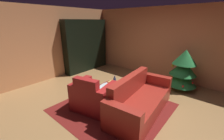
{
  "coord_description": "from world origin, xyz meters",
  "views": [
    {
      "loc": [
        1.84,
        -2.53,
        2.07
      ],
      "look_at": [
        -0.45,
        0.17,
        0.85
      ],
      "focal_mm": 22.98,
      "sensor_mm": 36.0,
      "label": 1
    }
  ],
  "objects_px": {
    "armchair_red": "(93,97)",
    "bottle_on_table": "(115,81)",
    "coffee_table": "(113,89)",
    "bookshelf_unit": "(88,46)",
    "couch_red": "(140,100)",
    "book_stack_on_table": "(112,84)",
    "decorated_tree": "(183,69)"
  },
  "relations": [
    {
      "from": "bookshelf_unit",
      "to": "coffee_table",
      "type": "xyz_separation_m",
      "value": [
        2.67,
        -1.52,
        -0.61
      ]
    },
    {
      "from": "couch_red",
      "to": "coffee_table",
      "type": "bearing_deg",
      "value": -169.93
    },
    {
      "from": "bookshelf_unit",
      "to": "armchair_red",
      "type": "distance_m",
      "value": 3.27
    },
    {
      "from": "armchair_red",
      "to": "bookshelf_unit",
      "type": "bearing_deg",
      "value": 140.74
    },
    {
      "from": "bookshelf_unit",
      "to": "coffee_table",
      "type": "distance_m",
      "value": 3.13
    },
    {
      "from": "coffee_table",
      "to": "bottle_on_table",
      "type": "bearing_deg",
      "value": 117.98
    },
    {
      "from": "bookshelf_unit",
      "to": "armchair_red",
      "type": "xyz_separation_m",
      "value": [
        2.47,
        -2.02,
        -0.71
      ]
    },
    {
      "from": "couch_red",
      "to": "bookshelf_unit",
      "type": "bearing_deg",
      "value": 157.64
    },
    {
      "from": "coffee_table",
      "to": "armchair_red",
      "type": "bearing_deg",
      "value": -111.29
    },
    {
      "from": "couch_red",
      "to": "book_stack_on_table",
      "type": "bearing_deg",
      "value": -170.73
    },
    {
      "from": "coffee_table",
      "to": "bottle_on_table",
      "type": "relative_size",
      "value": 2.99
    },
    {
      "from": "bottle_on_table",
      "to": "couch_red",
      "type": "bearing_deg",
      "value": -3.4
    },
    {
      "from": "armchair_red",
      "to": "coffee_table",
      "type": "bearing_deg",
      "value": 68.71
    },
    {
      "from": "couch_red",
      "to": "coffee_table",
      "type": "relative_size",
      "value": 2.95
    },
    {
      "from": "couch_red",
      "to": "bottle_on_table",
      "type": "relative_size",
      "value": 8.84
    },
    {
      "from": "armchair_red",
      "to": "coffee_table",
      "type": "distance_m",
      "value": 0.55
    },
    {
      "from": "armchair_red",
      "to": "couch_red",
      "type": "distance_m",
      "value": 1.1
    },
    {
      "from": "coffee_table",
      "to": "book_stack_on_table",
      "type": "height_order",
      "value": "book_stack_on_table"
    },
    {
      "from": "couch_red",
      "to": "decorated_tree",
      "type": "bearing_deg",
      "value": 78.73
    },
    {
      "from": "book_stack_on_table",
      "to": "bottle_on_table",
      "type": "xyz_separation_m",
      "value": [
        -0.05,
        0.17,
        0.02
      ]
    },
    {
      "from": "armchair_red",
      "to": "coffee_table",
      "type": "xyz_separation_m",
      "value": [
        0.2,
        0.5,
        0.1
      ]
    },
    {
      "from": "coffee_table",
      "to": "decorated_tree",
      "type": "xyz_separation_m",
      "value": [
        1.1,
        2.06,
        0.24
      ]
    },
    {
      "from": "coffee_table",
      "to": "bottle_on_table",
      "type": "height_order",
      "value": "bottle_on_table"
    },
    {
      "from": "bottle_on_table",
      "to": "decorated_tree",
      "type": "distance_m",
      "value": 2.23
    },
    {
      "from": "book_stack_on_table",
      "to": "decorated_tree",
      "type": "height_order",
      "value": "decorated_tree"
    },
    {
      "from": "armchair_red",
      "to": "bottle_on_table",
      "type": "height_order",
      "value": "armchair_red"
    },
    {
      "from": "couch_red",
      "to": "coffee_table",
      "type": "height_order",
      "value": "couch_red"
    },
    {
      "from": "decorated_tree",
      "to": "bottle_on_table",
      "type": "bearing_deg",
      "value": -122.18
    },
    {
      "from": "book_stack_on_table",
      "to": "armchair_red",
      "type": "bearing_deg",
      "value": -107.23
    },
    {
      "from": "couch_red",
      "to": "bottle_on_table",
      "type": "height_order",
      "value": "couch_red"
    },
    {
      "from": "bookshelf_unit",
      "to": "coffee_table",
      "type": "height_order",
      "value": "bookshelf_unit"
    },
    {
      "from": "bookshelf_unit",
      "to": "coffee_table",
      "type": "bearing_deg",
      "value": -29.6
    }
  ]
}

